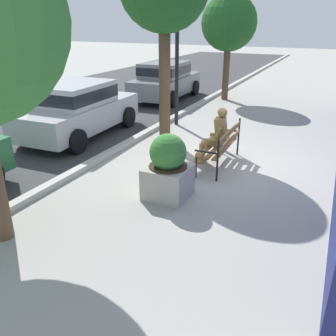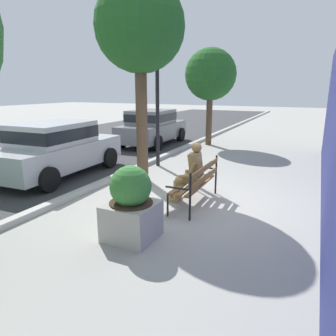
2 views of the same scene
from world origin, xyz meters
name	(u,v)px [view 1 (image 1 of 2)]	position (x,y,z in m)	size (l,w,h in m)	color
ground_plane	(228,164)	(0.00, 0.00, 0.00)	(80.00, 80.00, 0.00)	#9E9B93
street_surface	(3,127)	(0.00, 7.50, 0.00)	(60.00, 9.00, 0.01)	#38383A
curb_stone	(124,145)	(0.00, 2.90, 0.06)	(60.00, 0.20, 0.12)	#B2AFA8
park_bench	(222,144)	(-0.15, 0.12, 0.54)	(1.81, 0.56, 0.95)	brown
bronze_statue_seated	(215,137)	(-0.09, 0.33, 0.67)	(0.61, 0.81, 1.37)	olive
concrete_planter	(168,169)	(-2.12, 0.57, 0.59)	(0.81, 0.81, 1.27)	#A8A399
street_tree_far_corner	(229,23)	(7.21, 2.32, 3.05)	(2.23, 2.23, 4.19)	brown
parked_car_silver	(78,108)	(0.31, 4.62, 0.84)	(4.17, 2.06, 1.56)	#B7B7BC
parked_car_grey	(165,80)	(6.12, 4.62, 0.84)	(4.17, 2.06, 1.56)	slate
lamp_post	(177,42)	(2.67, 2.55, 2.55)	(0.32, 0.32, 3.90)	black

